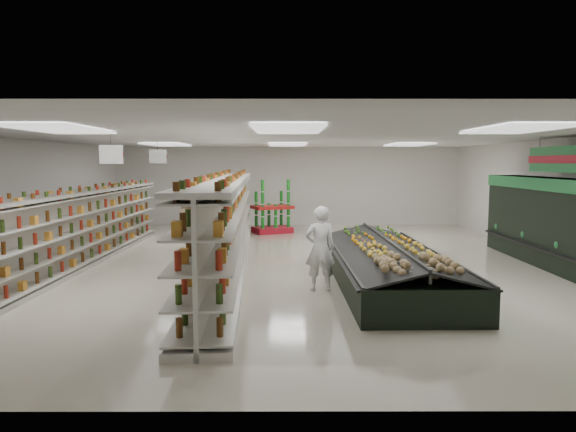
{
  "coord_description": "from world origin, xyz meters",
  "views": [
    {
      "loc": [
        -0.02,
        -13.1,
        2.58
      ],
      "look_at": [
        0.01,
        0.74,
        1.13
      ],
      "focal_mm": 32.0,
      "sensor_mm": 36.0,
      "label": 1
    }
  ],
  "objects_px": {
    "gondola_center": "(227,225)",
    "gondola_left": "(81,231)",
    "produce_island": "(388,263)",
    "shopper_background": "(189,209)",
    "shopper_main": "(320,249)",
    "soda_endcap": "(272,209)"
  },
  "relations": [
    {
      "from": "gondola_center",
      "to": "shopper_main",
      "type": "xyz_separation_m",
      "value": [
        2.17,
        -2.54,
        -0.15
      ]
    },
    {
      "from": "shopper_main",
      "to": "shopper_background",
      "type": "height_order",
      "value": "shopper_background"
    },
    {
      "from": "produce_island",
      "to": "shopper_background",
      "type": "xyz_separation_m",
      "value": [
        -5.61,
        7.2,
        0.51
      ]
    },
    {
      "from": "shopper_main",
      "to": "shopper_background",
      "type": "distance_m",
      "value": 8.86
    },
    {
      "from": "gondola_center",
      "to": "shopper_main",
      "type": "bearing_deg",
      "value": -52.57
    },
    {
      "from": "soda_endcap",
      "to": "shopper_main",
      "type": "distance_m",
      "value": 8.6
    },
    {
      "from": "gondola_left",
      "to": "gondola_center",
      "type": "relative_size",
      "value": 0.85
    },
    {
      "from": "produce_island",
      "to": "shopper_main",
      "type": "relative_size",
      "value": 3.68
    },
    {
      "from": "soda_endcap",
      "to": "shopper_background",
      "type": "xyz_separation_m",
      "value": [
        -2.92,
        -0.67,
        0.07
      ]
    },
    {
      "from": "gondola_left",
      "to": "gondola_center",
      "type": "bearing_deg",
      "value": -1.52
    },
    {
      "from": "produce_island",
      "to": "soda_endcap",
      "type": "relative_size",
      "value": 3.54
    },
    {
      "from": "gondola_center",
      "to": "gondola_left",
      "type": "bearing_deg",
      "value": 175.01
    },
    {
      "from": "gondola_center",
      "to": "shopper_main",
      "type": "distance_m",
      "value": 3.34
    },
    {
      "from": "gondola_left",
      "to": "shopper_background",
      "type": "relative_size",
      "value": 5.78
    },
    {
      "from": "soda_endcap",
      "to": "shopper_main",
      "type": "bearing_deg",
      "value": -81.97
    },
    {
      "from": "shopper_main",
      "to": "shopper_background",
      "type": "relative_size",
      "value": 0.92
    },
    {
      "from": "produce_island",
      "to": "shopper_main",
      "type": "xyz_separation_m",
      "value": [
        -1.49,
        -0.65,
        0.43
      ]
    },
    {
      "from": "gondola_left",
      "to": "shopper_main",
      "type": "xyz_separation_m",
      "value": [
        5.86,
        -2.68,
        -0.0
      ]
    },
    {
      "from": "gondola_center",
      "to": "soda_endcap",
      "type": "relative_size",
      "value": 7.14
    },
    {
      "from": "produce_island",
      "to": "shopper_background",
      "type": "bearing_deg",
      "value": 127.95
    },
    {
      "from": "produce_island",
      "to": "shopper_main",
      "type": "distance_m",
      "value": 1.69
    },
    {
      "from": "gondola_center",
      "to": "produce_island",
      "type": "xyz_separation_m",
      "value": [
        3.66,
        -1.9,
        -0.58
      ]
    }
  ]
}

